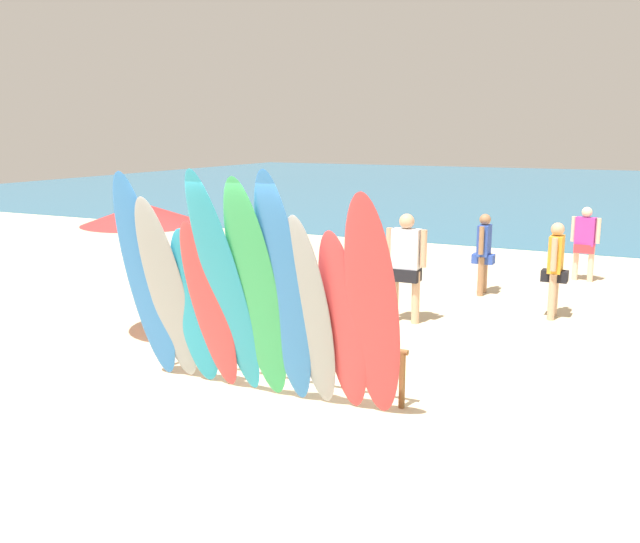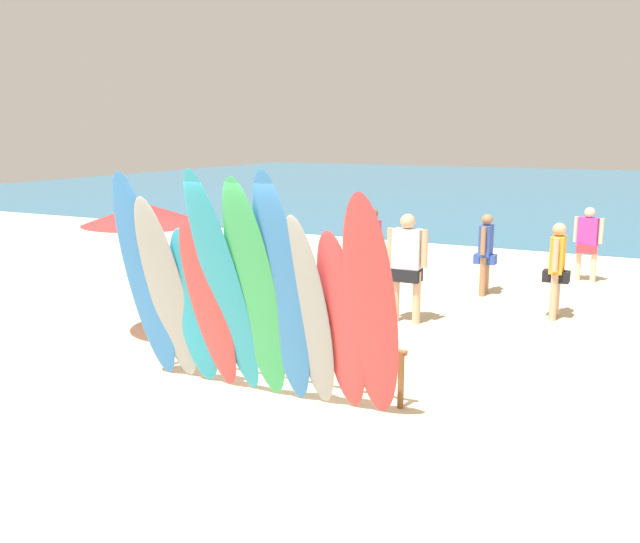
{
  "view_description": "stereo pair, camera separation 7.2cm",
  "coord_description": "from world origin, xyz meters",
  "px_view_note": "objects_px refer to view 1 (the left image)",
  "views": [
    {
      "loc": [
        4.0,
        -6.9,
        3.01
      ],
      "look_at": [
        0.0,
        1.19,
        1.18
      ],
      "focal_mm": 39.19,
      "sensor_mm": 36.0,
      "label": 1
    },
    {
      "loc": [
        4.06,
        -6.87,
        3.01
      ],
      "look_at": [
        0.0,
        1.19,
        1.18
      ],
      "focal_mm": 39.19,
      "sensor_mm": 36.0,
      "label": 2
    }
  ],
  "objects_px": {
    "surfboard_red_9": "(373,310)",
    "beachgoer_by_water": "(585,239)",
    "beachgoer_near_rack": "(371,242)",
    "beach_chair_red": "(220,286)",
    "beach_umbrella": "(143,214)",
    "surfboard_blue_6": "(284,293)",
    "beachgoer_strolling": "(406,260)",
    "beachgoer_photographing": "(555,263)",
    "surfboard_blue_0": "(145,278)",
    "surfboard_rack": "(276,342)",
    "surfboard_red_8": "(343,323)",
    "surfboard_red_3": "(209,307)",
    "surfboard_teal_2": "(195,308)",
    "surfboard_green_5": "(256,294)",
    "surfboard_grey_7": "(311,314)",
    "surfboard_grey_1": "(167,292)",
    "beachgoer_midbeach": "(484,248)",
    "surfboard_teal_4": "(225,288)"
  },
  "relations": [
    {
      "from": "surfboard_green_5",
      "to": "beach_umbrella",
      "type": "height_order",
      "value": "surfboard_green_5"
    },
    {
      "from": "surfboard_rack",
      "to": "surfboard_red_8",
      "type": "height_order",
      "value": "surfboard_red_8"
    },
    {
      "from": "surfboard_blue_6",
      "to": "beachgoer_strolling",
      "type": "distance_m",
      "value": 4.02
    },
    {
      "from": "surfboard_red_8",
      "to": "surfboard_grey_1",
      "type": "bearing_deg",
      "value": -172.02
    },
    {
      "from": "surfboard_teal_4",
      "to": "surfboard_teal_2",
      "type": "bearing_deg",
      "value": 164.73
    },
    {
      "from": "surfboard_rack",
      "to": "beachgoer_by_water",
      "type": "bearing_deg",
      "value": 71.58
    },
    {
      "from": "beachgoer_by_water",
      "to": "beach_umbrella",
      "type": "distance_m",
      "value": 8.86
    },
    {
      "from": "surfboard_red_9",
      "to": "beach_chair_red",
      "type": "bearing_deg",
      "value": 139.73
    },
    {
      "from": "beachgoer_strolling",
      "to": "beachgoer_photographing",
      "type": "height_order",
      "value": "beachgoer_strolling"
    },
    {
      "from": "beach_chair_red",
      "to": "beach_umbrella",
      "type": "bearing_deg",
      "value": -107.88
    },
    {
      "from": "beachgoer_strolling",
      "to": "beachgoer_photographing",
      "type": "relative_size",
      "value": 1.11
    },
    {
      "from": "beachgoer_strolling",
      "to": "surfboard_green_5",
      "type": "bearing_deg",
      "value": -95.58
    },
    {
      "from": "surfboard_grey_7",
      "to": "beach_umbrella",
      "type": "distance_m",
      "value": 3.77
    },
    {
      "from": "surfboard_grey_1",
      "to": "surfboard_red_9",
      "type": "xyz_separation_m",
      "value": [
        2.58,
        0.01,
        0.07
      ]
    },
    {
      "from": "beachgoer_photographing",
      "to": "surfboard_grey_7",
      "type": "bearing_deg",
      "value": -18.91
    },
    {
      "from": "surfboard_red_9",
      "to": "beachgoer_photographing",
      "type": "height_order",
      "value": "surfboard_red_9"
    },
    {
      "from": "beach_umbrella",
      "to": "surfboard_red_8",
      "type": "bearing_deg",
      "value": -19.75
    },
    {
      "from": "surfboard_blue_6",
      "to": "beachgoer_photographing",
      "type": "distance_m",
      "value": 5.72
    },
    {
      "from": "surfboard_teal_4",
      "to": "surfboard_blue_6",
      "type": "relative_size",
      "value": 1.02
    },
    {
      "from": "surfboard_teal_2",
      "to": "surfboard_red_8",
      "type": "xyz_separation_m",
      "value": [
        1.88,
        0.01,
        0.05
      ]
    },
    {
      "from": "surfboard_teal_2",
      "to": "beach_chair_red",
      "type": "height_order",
      "value": "surfboard_teal_2"
    },
    {
      "from": "beachgoer_near_rack",
      "to": "beach_chair_red",
      "type": "xyz_separation_m",
      "value": [
        -1.55,
        -2.88,
        -0.45
      ]
    },
    {
      "from": "beachgoer_photographing",
      "to": "surfboard_grey_1",
      "type": "bearing_deg",
      "value": -35.09
    },
    {
      "from": "surfboard_red_3",
      "to": "surfboard_blue_6",
      "type": "height_order",
      "value": "surfboard_blue_6"
    },
    {
      "from": "surfboard_blue_0",
      "to": "beach_umbrella",
      "type": "height_order",
      "value": "surfboard_blue_0"
    },
    {
      "from": "surfboard_blue_6",
      "to": "surfboard_red_8",
      "type": "distance_m",
      "value": 0.7
    },
    {
      "from": "beachgoer_near_rack",
      "to": "beachgoer_midbeach",
      "type": "relative_size",
      "value": 1.02
    },
    {
      "from": "beachgoer_by_water",
      "to": "beach_umbrella",
      "type": "height_order",
      "value": "beach_umbrella"
    },
    {
      "from": "surfboard_blue_0",
      "to": "surfboard_teal_2",
      "type": "bearing_deg",
      "value": 8.52
    },
    {
      "from": "surfboard_green_5",
      "to": "surfboard_red_3",
      "type": "bearing_deg",
      "value": 169.85
    },
    {
      "from": "surfboard_blue_0",
      "to": "surfboard_green_5",
      "type": "bearing_deg",
      "value": -3.28
    },
    {
      "from": "surfboard_grey_7",
      "to": "surfboard_red_9",
      "type": "bearing_deg",
      "value": 3.16
    },
    {
      "from": "surfboard_red_3",
      "to": "beachgoer_near_rack",
      "type": "bearing_deg",
      "value": 100.49
    },
    {
      "from": "surfboard_grey_7",
      "to": "beachgoer_photographing",
      "type": "xyz_separation_m",
      "value": [
        1.75,
        5.24,
        -0.2
      ]
    },
    {
      "from": "surfboard_teal_4",
      "to": "beachgoer_midbeach",
      "type": "xyz_separation_m",
      "value": [
        1.3,
        6.55,
        -0.46
      ]
    },
    {
      "from": "surfboard_red_9",
      "to": "beachgoer_midbeach",
      "type": "relative_size",
      "value": 1.7
    },
    {
      "from": "surfboard_blue_6",
      "to": "surfboard_red_8",
      "type": "height_order",
      "value": "surfboard_blue_6"
    },
    {
      "from": "surfboard_red_8",
      "to": "beach_chair_red",
      "type": "distance_m",
      "value": 4.9
    },
    {
      "from": "surfboard_blue_0",
      "to": "surfboard_grey_1",
      "type": "relative_size",
      "value": 1.1
    },
    {
      "from": "surfboard_red_3",
      "to": "beach_umbrella",
      "type": "relative_size",
      "value": 1.09
    },
    {
      "from": "surfboard_red_9",
      "to": "beachgoer_by_water",
      "type": "relative_size",
      "value": 1.7
    },
    {
      "from": "surfboard_blue_0",
      "to": "surfboard_red_3",
      "type": "bearing_deg",
      "value": 0.63
    },
    {
      "from": "surfboard_green_5",
      "to": "beachgoer_midbeach",
      "type": "relative_size",
      "value": 1.8
    },
    {
      "from": "surfboard_teal_4",
      "to": "surfboard_grey_7",
      "type": "distance_m",
      "value": 1.01
    },
    {
      "from": "surfboard_blue_6",
      "to": "beachgoer_by_water",
      "type": "distance_m",
      "value": 8.84
    },
    {
      "from": "surfboard_grey_7",
      "to": "beachgoer_midbeach",
      "type": "bearing_deg",
      "value": 90.46
    },
    {
      "from": "surfboard_teal_2",
      "to": "surfboard_red_9",
      "type": "height_order",
      "value": "surfboard_red_9"
    },
    {
      "from": "surfboard_red_3",
      "to": "surfboard_green_5",
      "type": "distance_m",
      "value": 0.75
    },
    {
      "from": "surfboard_blue_0",
      "to": "surfboard_red_8",
      "type": "bearing_deg",
      "value": 2.6
    },
    {
      "from": "surfboard_rack",
      "to": "beachgoer_by_water",
      "type": "xyz_separation_m",
      "value": [
        2.63,
        7.9,
        0.33
      ]
    }
  ]
}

